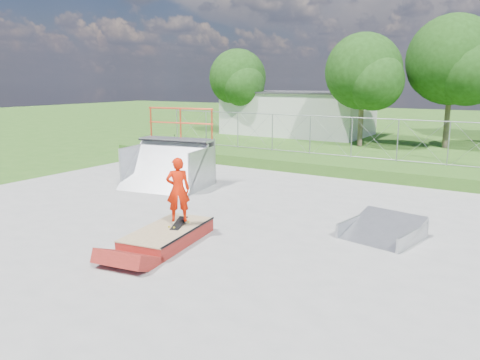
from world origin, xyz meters
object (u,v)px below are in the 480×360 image
object	(u,v)px
grind_box	(168,236)
flat_bank_ramp	(382,229)
quarter_pipe	(166,149)
skater	(178,192)

from	to	relation	value
grind_box	flat_bank_ramp	bearing A→B (deg)	26.72
quarter_pipe	skater	world-z (taller)	quarter_pipe
grind_box	flat_bank_ramp	distance (m)	5.29
grind_box	skater	world-z (taller)	skater
grind_box	skater	size ratio (longest dim) A/B	1.70
flat_bank_ramp	grind_box	bearing A→B (deg)	-133.47
quarter_pipe	flat_bank_ramp	size ratio (longest dim) A/B	1.63
quarter_pipe	flat_bank_ramp	bearing A→B (deg)	-20.53
grind_box	quarter_pipe	distance (m)	6.25
quarter_pipe	skater	bearing A→B (deg)	-56.30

